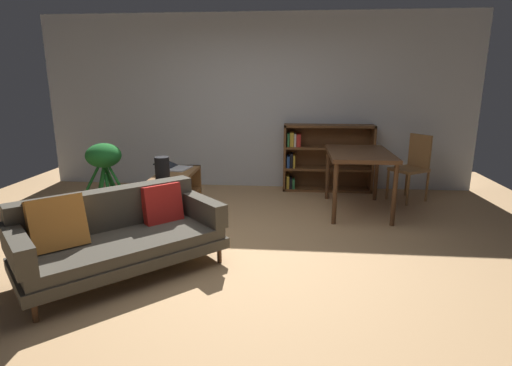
% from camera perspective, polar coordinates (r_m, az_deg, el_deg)
% --- Properties ---
extents(ground_plane, '(8.16, 8.16, 0.00)m').
position_cam_1_polar(ground_plane, '(4.20, -3.41, -9.49)').
color(ground_plane, tan).
extents(back_wall_panel, '(6.80, 0.10, 2.70)m').
position_cam_1_polar(back_wall_panel, '(6.54, -0.01, 11.24)').
color(back_wall_panel, silver).
rests_on(back_wall_panel, ground_plane).
extents(fabric_couch, '(1.82, 1.79, 0.77)m').
position_cam_1_polar(fabric_couch, '(3.86, -19.02, -6.71)').
color(fabric_couch, '#56351E').
rests_on(fabric_couch, ground_plane).
extents(media_console, '(0.41, 1.01, 0.60)m').
position_cam_1_polar(media_console, '(5.09, -11.23, -1.92)').
color(media_console, brown).
rests_on(media_console, ground_plane).
extents(open_laptop, '(0.45, 0.39, 0.08)m').
position_cam_1_polar(open_laptop, '(5.26, -11.34, 2.21)').
color(open_laptop, silver).
rests_on(open_laptop, media_console).
extents(desk_speaker, '(0.17, 0.17, 0.25)m').
position_cam_1_polar(desk_speaker, '(4.73, -13.08, 2.09)').
color(desk_speaker, black).
rests_on(desk_speaker, media_console).
extents(potted_floor_plant, '(0.64, 0.48, 0.95)m').
position_cam_1_polar(potted_floor_plant, '(5.34, -20.50, 1.28)').
color(potted_floor_plant, '#333338').
rests_on(potted_floor_plant, ground_plane).
extents(dining_table, '(0.79, 1.19, 0.80)m').
position_cam_1_polar(dining_table, '(5.42, 14.33, 3.35)').
color(dining_table, '#56351E').
rests_on(dining_table, ground_plane).
extents(dining_chair_near, '(0.59, 0.58, 0.95)m').
position_cam_1_polar(dining_chair_near, '(6.23, 21.24, 2.45)').
color(dining_chair_near, olive).
rests_on(dining_chair_near, ground_plane).
extents(bookshelf, '(1.38, 0.31, 1.04)m').
position_cam_1_polar(bookshelf, '(6.46, 9.52, 3.58)').
color(bookshelf, brown).
rests_on(bookshelf, ground_plane).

